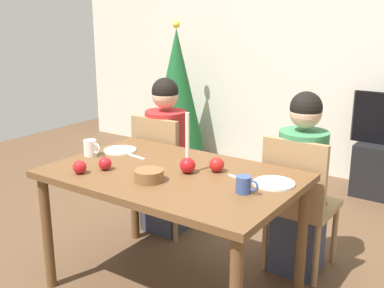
# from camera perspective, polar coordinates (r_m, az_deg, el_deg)

# --- Properties ---
(back_wall) EXTENTS (6.40, 0.10, 2.60)m
(back_wall) POSITION_cam_1_polar(r_m,az_deg,el_deg) (4.84, 16.61, 11.33)
(back_wall) COLOR beige
(back_wall) RESTS_ON ground
(dining_table) EXTENTS (1.40, 0.90, 0.75)m
(dining_table) POSITION_cam_1_polar(r_m,az_deg,el_deg) (2.67, -2.43, -5.16)
(dining_table) COLOR brown
(dining_table) RESTS_ON ground
(chair_left) EXTENTS (0.40, 0.40, 0.90)m
(chair_left) POSITION_cam_1_polar(r_m,az_deg,el_deg) (3.49, -3.48, -2.81)
(chair_left) COLOR #99754C
(chair_left) RESTS_ON ground
(chair_right) EXTENTS (0.40, 0.40, 0.90)m
(chair_right) POSITION_cam_1_polar(r_m,az_deg,el_deg) (2.99, 12.79, -6.39)
(chair_right) COLOR #99754C
(chair_right) RESTS_ON ground
(person_left_child) EXTENTS (0.30, 0.30, 1.17)m
(person_left_child) POSITION_cam_1_polar(r_m,az_deg,el_deg) (3.49, -3.17, -1.77)
(person_left_child) COLOR #33384C
(person_left_child) RESTS_ON ground
(person_right_child) EXTENTS (0.30, 0.30, 1.17)m
(person_right_child) POSITION_cam_1_polar(r_m,az_deg,el_deg) (3.00, 13.09, -5.17)
(person_right_child) COLOR #33384C
(person_right_child) RESTS_ON ground
(christmas_tree) EXTENTS (0.61, 0.61, 1.53)m
(christmas_tree) POSITION_cam_1_polar(r_m,az_deg,el_deg) (5.19, -1.85, 6.62)
(christmas_tree) COLOR brown
(christmas_tree) RESTS_ON ground
(candle_centerpiece) EXTENTS (0.09, 0.09, 0.35)m
(candle_centerpiece) POSITION_cam_1_polar(r_m,az_deg,el_deg) (2.61, -0.55, -2.08)
(candle_centerpiece) COLOR red
(candle_centerpiece) RESTS_ON dining_table
(plate_left) EXTENTS (0.21, 0.21, 0.01)m
(plate_left) POSITION_cam_1_polar(r_m,az_deg,el_deg) (3.08, -8.74, -0.76)
(plate_left) COLOR white
(plate_left) RESTS_ON dining_table
(plate_right) EXTENTS (0.22, 0.22, 0.01)m
(plate_right) POSITION_cam_1_polar(r_m,az_deg,el_deg) (2.50, 9.94, -4.72)
(plate_right) COLOR white
(plate_right) RESTS_ON dining_table
(mug_left) EXTENTS (0.13, 0.08, 0.10)m
(mug_left) POSITION_cam_1_polar(r_m,az_deg,el_deg) (3.00, -12.22, -0.47)
(mug_left) COLOR silver
(mug_left) RESTS_ON dining_table
(mug_right) EXTENTS (0.12, 0.08, 0.09)m
(mug_right) POSITION_cam_1_polar(r_m,az_deg,el_deg) (2.35, 6.39, -4.93)
(mug_right) COLOR #33477F
(mug_right) RESTS_ON dining_table
(fork_left) EXTENTS (0.18, 0.04, 0.01)m
(fork_left) POSITION_cam_1_polar(r_m,az_deg,el_deg) (2.94, -6.92, -1.49)
(fork_left) COLOR silver
(fork_left) RESTS_ON dining_table
(fork_right) EXTENTS (0.18, 0.07, 0.01)m
(fork_right) POSITION_cam_1_polar(r_m,az_deg,el_deg) (2.54, 5.91, -4.27)
(fork_right) COLOR silver
(fork_right) RESTS_ON dining_table
(bowl_walnuts) EXTENTS (0.16, 0.16, 0.06)m
(bowl_walnuts) POSITION_cam_1_polar(r_m,az_deg,el_deg) (2.51, -5.24, -3.84)
(bowl_walnuts) COLOR brown
(bowl_walnuts) RESTS_ON dining_table
(apple_near_candle) EXTENTS (0.09, 0.09, 0.09)m
(apple_near_candle) POSITION_cam_1_polar(r_m,az_deg,el_deg) (2.64, 3.02, -2.51)
(apple_near_candle) COLOR red
(apple_near_candle) RESTS_ON dining_table
(apple_by_left_plate) EXTENTS (0.07, 0.07, 0.07)m
(apple_by_left_plate) POSITION_cam_1_polar(r_m,az_deg,el_deg) (2.72, -10.53, -2.35)
(apple_by_left_plate) COLOR #B1171C
(apple_by_left_plate) RESTS_ON dining_table
(apple_by_right_mug) EXTENTS (0.08, 0.08, 0.08)m
(apple_by_right_mug) POSITION_cam_1_polar(r_m,az_deg,el_deg) (2.69, -13.50, -2.74)
(apple_by_right_mug) COLOR red
(apple_by_right_mug) RESTS_ON dining_table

